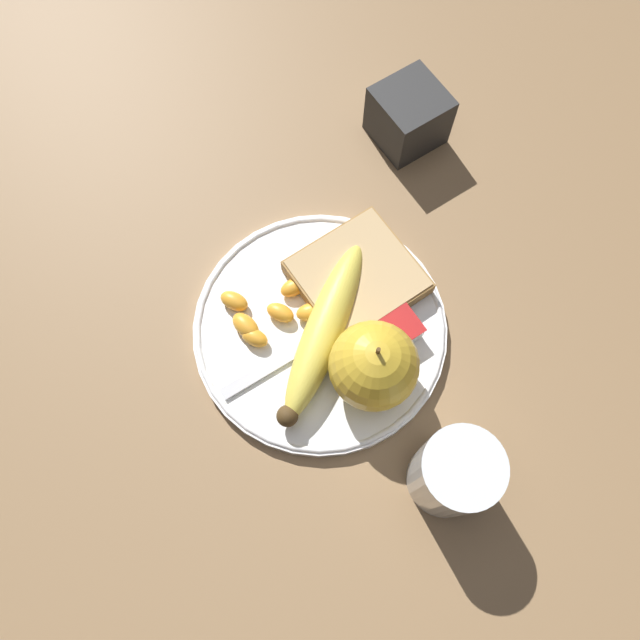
# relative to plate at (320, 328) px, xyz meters

# --- Properties ---
(ground_plane) EXTENTS (3.00, 3.00, 0.00)m
(ground_plane) POSITION_rel_plate_xyz_m (0.00, 0.00, -0.01)
(ground_plane) COLOR olive
(plate) EXTENTS (0.25, 0.25, 0.01)m
(plate) POSITION_rel_plate_xyz_m (0.00, 0.00, 0.00)
(plate) COLOR white
(plate) RESTS_ON ground_plane
(juice_glass) EXTENTS (0.07, 0.07, 0.09)m
(juice_glass) POSITION_rel_plate_xyz_m (-0.02, 0.19, 0.04)
(juice_glass) COLOR silver
(juice_glass) RESTS_ON ground_plane
(apple) EXTENTS (0.08, 0.08, 0.09)m
(apple) POSITION_rel_plate_xyz_m (-0.01, 0.07, 0.05)
(apple) COLOR gold
(apple) RESTS_ON plate
(banana) EXTENTS (0.17, 0.14, 0.04)m
(banana) POSITION_rel_plate_xyz_m (0.01, 0.01, 0.02)
(banana) COLOR #E0CC4C
(banana) RESTS_ON plate
(bread_slice) EXTENTS (0.11, 0.11, 0.02)m
(bread_slice) POSITION_rel_plate_xyz_m (-0.06, -0.02, 0.02)
(bread_slice) COLOR olive
(bread_slice) RESTS_ON plate
(fork) EXTENTS (0.19, 0.03, 0.00)m
(fork) POSITION_rel_plate_xyz_m (0.00, 0.01, 0.01)
(fork) COLOR silver
(fork) RESTS_ON plate
(jam_packet) EXTENTS (0.05, 0.04, 0.02)m
(jam_packet) POSITION_rel_plate_xyz_m (-0.06, 0.04, 0.01)
(jam_packet) COLOR silver
(jam_packet) RESTS_ON plate
(orange_segment_0) EXTENTS (0.03, 0.04, 0.02)m
(orange_segment_0) POSITION_rel_plate_xyz_m (0.06, -0.04, 0.01)
(orange_segment_0) COLOR #F9A32D
(orange_segment_0) RESTS_ON plate
(orange_segment_1) EXTENTS (0.04, 0.03, 0.02)m
(orange_segment_1) POSITION_rel_plate_xyz_m (0.00, -0.02, 0.01)
(orange_segment_1) COLOR #F9A32D
(orange_segment_1) RESTS_ON plate
(orange_segment_2) EXTENTS (0.03, 0.03, 0.02)m
(orange_segment_2) POSITION_rel_plate_xyz_m (0.06, -0.07, 0.01)
(orange_segment_2) COLOR #F9A32D
(orange_segment_2) RESTS_ON plate
(orange_segment_3) EXTENTS (0.03, 0.02, 0.02)m
(orange_segment_3) POSITION_rel_plate_xyz_m (-0.00, -0.05, 0.01)
(orange_segment_3) COLOR #F9A32D
(orange_segment_3) RESTS_ON plate
(orange_segment_4) EXTENTS (0.03, 0.03, 0.02)m
(orange_segment_4) POSITION_rel_plate_xyz_m (0.06, -0.02, 0.01)
(orange_segment_4) COLOR #F9A32D
(orange_segment_4) RESTS_ON plate
(orange_segment_5) EXTENTS (0.03, 0.03, 0.02)m
(orange_segment_5) POSITION_rel_plate_xyz_m (0.03, -0.03, 0.01)
(orange_segment_5) COLOR #F9A32D
(orange_segment_5) RESTS_ON plate
(condiment_caddy) EXTENTS (0.07, 0.07, 0.06)m
(condiment_caddy) POSITION_rel_plate_xyz_m (-0.21, -0.15, 0.02)
(condiment_caddy) COLOR #2D2D2D
(condiment_caddy) RESTS_ON ground_plane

